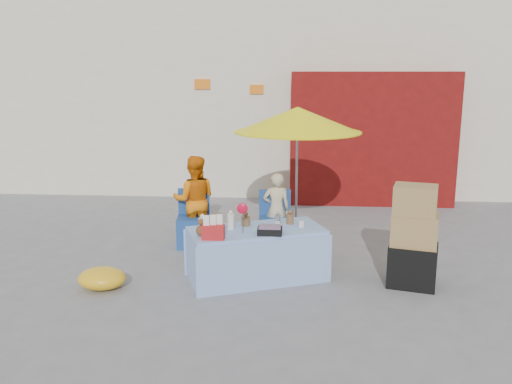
# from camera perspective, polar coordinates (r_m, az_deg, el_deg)

# --- Properties ---
(ground) EXTENTS (80.00, 80.00, 0.00)m
(ground) POSITION_cam_1_polar(r_m,az_deg,el_deg) (7.08, -1.76, -8.96)
(ground) COLOR slate
(ground) RESTS_ON ground
(backdrop) EXTENTS (14.00, 8.00, 7.80)m
(backdrop) POSITION_cam_1_polar(r_m,az_deg,el_deg) (14.08, 3.57, 14.59)
(backdrop) COLOR silver
(backdrop) RESTS_ON ground
(market_table) EXTENTS (1.90, 1.38, 1.04)m
(market_table) POSITION_cam_1_polar(r_m,az_deg,el_deg) (6.93, -0.01, -6.46)
(market_table) COLOR #97B3F2
(market_table) RESTS_ON ground
(chair_left) EXTENTS (0.53, 0.52, 0.85)m
(chair_left) POSITION_cam_1_polar(r_m,az_deg,el_deg) (8.30, -6.59, -3.92)
(chair_left) COLOR #1F468E
(chair_left) RESTS_ON ground
(chair_right) EXTENTS (0.53, 0.52, 0.85)m
(chair_right) POSITION_cam_1_polar(r_m,az_deg,el_deg) (8.16, 2.09, -4.13)
(chair_right) COLOR #1F468E
(chair_right) RESTS_ON ground
(vendor_orange) EXTENTS (0.72, 0.59, 1.36)m
(vendor_orange) POSITION_cam_1_polar(r_m,az_deg,el_deg) (8.31, -6.48, -0.84)
(vendor_orange) COLOR orange
(vendor_orange) RESTS_ON ground
(vendor_beige) EXTENTS (0.44, 0.31, 1.12)m
(vendor_beige) POSITION_cam_1_polar(r_m,az_deg,el_deg) (8.21, 2.15, -1.82)
(vendor_beige) COLOR beige
(vendor_beige) RESTS_ON ground
(umbrella) EXTENTS (1.90, 1.90, 2.09)m
(umbrella) POSITION_cam_1_polar(r_m,az_deg,el_deg) (8.13, 4.40, 7.54)
(umbrella) COLOR gray
(umbrella) RESTS_ON ground
(box_stack) EXTENTS (0.68, 0.60, 1.27)m
(box_stack) POSITION_cam_1_polar(r_m,az_deg,el_deg) (6.91, 16.26, -4.87)
(box_stack) COLOR black
(box_stack) RESTS_ON ground
(tarp_bundle) EXTENTS (0.61, 0.50, 0.26)m
(tarp_bundle) POSITION_cam_1_polar(r_m,az_deg,el_deg) (6.95, -15.91, -8.73)
(tarp_bundle) COLOR gold
(tarp_bundle) RESTS_ON ground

